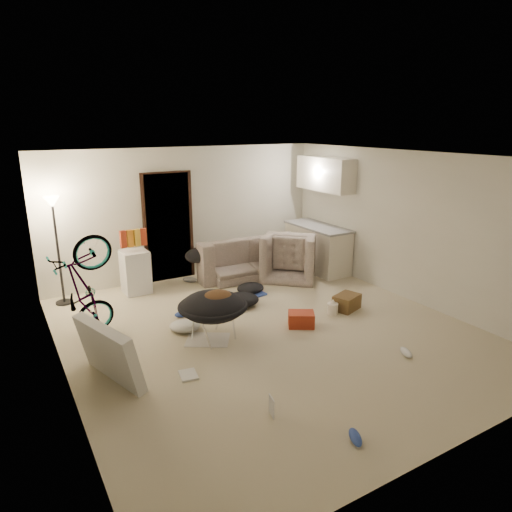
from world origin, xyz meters
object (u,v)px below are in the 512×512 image
tv_box (109,353)px  juicer (333,308)px  bicycle (86,311)px  drink_case_a (347,302)px  floor_lamp (55,228)px  sofa (244,260)px  armchair (291,260)px  kitchen_counter (317,248)px  saucer_chair (213,312)px  drink_case_b (301,319)px  mini_fridge (136,272)px

tv_box → juicer: bearing=-14.0°
bicycle → juicer: 3.70m
bicycle → drink_case_a: bicycle is taller
floor_lamp → drink_case_a: size_ratio=4.20×
sofa → armchair: bearing=148.1°
armchair → juicer: armchair is taller
floor_lamp → kitchen_counter: bearing=-7.7°
juicer → sofa: bearing=96.1°
saucer_chair → sofa: bearing=52.5°
tv_box → drink_case_b: size_ratio=2.89×
juicer → tv_box: bearing=-176.7°
saucer_chair → tv_box: tv_box is taller
kitchen_counter → drink_case_b: kitchen_counter is taller
drink_case_b → mini_fridge: bearing=154.1°
drink_case_b → sofa: bearing=111.7°
sofa → drink_case_a: (0.58, -2.41, -0.17)m
armchair → drink_case_b: 2.37m
sofa → bicycle: bicycle is taller
armchair → saucer_chair: 3.06m
mini_fridge → drink_case_a: (2.72, -2.51, -0.26)m
armchair → saucer_chair: (-2.52, -1.74, 0.08)m
sofa → armchair: 0.94m
drink_case_b → armchair: bearing=90.6°
floor_lamp → sofa: size_ratio=0.90×
floor_lamp → drink_case_b: bearing=-43.4°
juicer → bicycle: bearing=162.4°
sofa → tv_box: size_ratio=1.85×
armchair → bicycle: (-4.02, -0.79, 0.07)m
juicer → mini_fridge: bearing=133.5°
mini_fridge → saucer_chair: mini_fridge is taller
bicycle → drink_case_b: bearing=-118.3°
kitchen_counter → saucer_chair: kitchen_counter is taller
sofa → mini_fridge: size_ratio=2.64×
floor_lamp → drink_case_b: 4.19m
floor_lamp → drink_case_b: (2.91, -2.76, -1.20)m
tv_box → drink_case_b: 2.82m
kitchen_counter → drink_case_b: 2.87m
armchair → sofa: bearing=7.5°
bicycle → saucer_chair: (1.50, -0.95, 0.01)m
saucer_chair → mini_fridge: bearing=99.4°
armchair → mini_fridge: size_ratio=1.33×
tv_box → drink_case_a: 3.84m
bicycle → tv_box: size_ratio=1.39×
mini_fridge → saucer_chair: bearing=-81.5°
drink_case_b → juicer: bearing=41.2°
mini_fridge → drink_case_b: mini_fridge is taller
mini_fridge → kitchen_counter: bearing=-9.6°
armchair → drink_case_a: armchair is taller
armchair → tv_box: (-4.02, -2.10, 0.03)m
mini_fridge → armchair: bearing=-13.3°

